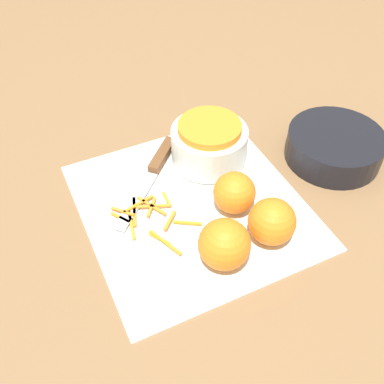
# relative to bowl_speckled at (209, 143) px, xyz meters

# --- Properties ---
(ground_plane) EXTENTS (4.00, 4.00, 0.00)m
(ground_plane) POSITION_rel_bowl_speckled_xyz_m (0.09, -0.08, -0.05)
(ground_plane) COLOR olive
(cutting_board) EXTENTS (0.39, 0.36, 0.01)m
(cutting_board) POSITION_rel_bowl_speckled_xyz_m (0.09, -0.08, -0.04)
(cutting_board) COLOR silver
(cutting_board) RESTS_ON ground_plane
(bowl_speckled) EXTENTS (0.14, 0.14, 0.08)m
(bowl_speckled) POSITION_rel_bowl_speckled_xyz_m (0.00, 0.00, 0.00)
(bowl_speckled) COLOR silver
(bowl_speckled) RESTS_ON cutting_board
(bowl_dark) EXTENTS (0.18, 0.18, 0.06)m
(bowl_dark) POSITION_rel_bowl_speckled_xyz_m (0.09, 0.22, -0.02)
(bowl_dark) COLOR black
(bowl_dark) RESTS_ON ground_plane
(knife) EXTENTS (0.18, 0.18, 0.02)m
(knife) POSITION_rel_bowl_speckled_xyz_m (-0.02, -0.10, -0.03)
(knife) COLOR brown
(knife) RESTS_ON cutting_board
(orange_left) EXTENTS (0.08, 0.08, 0.08)m
(orange_left) POSITION_rel_bowl_speckled_xyz_m (0.21, 0.00, -0.00)
(orange_left) COLOR orange
(orange_left) RESTS_ON cutting_board
(orange_right) EXTENTS (0.07, 0.07, 0.07)m
(orange_right) POSITION_rel_bowl_speckled_xyz_m (0.13, -0.02, -0.00)
(orange_right) COLOR orange
(orange_right) RESTS_ON cutting_board
(orange_back) EXTENTS (0.08, 0.08, 0.08)m
(orange_back) POSITION_rel_bowl_speckled_xyz_m (0.22, -0.09, 0.00)
(orange_back) COLOR orange
(orange_back) RESTS_ON cutting_board
(peel_pile) EXTENTS (0.15, 0.13, 0.01)m
(peel_pile) POSITION_rel_bowl_speckled_xyz_m (0.09, -0.16, -0.04)
(peel_pile) COLOR orange
(peel_pile) RESTS_ON cutting_board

